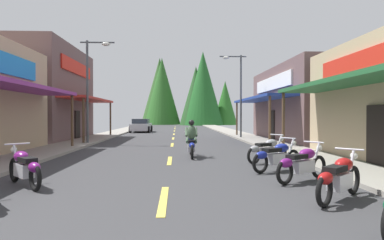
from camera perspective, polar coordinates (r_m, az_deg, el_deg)
name	(u,v)px	position (r m, az deg, el deg)	size (l,w,h in m)	color
ground	(173,141)	(23.32, -3.30, -3.64)	(9.37, 77.84, 0.10)	#38383A
sidewalk_left	(89,140)	(24.09, -17.27, -3.27)	(2.25, 77.84, 0.12)	gray
sidewalk_right	(255,139)	(23.96, 10.74, -3.27)	(2.25, 77.84, 0.12)	gray
centerline_dashes	(173,138)	(25.39, -3.25, -3.16)	(0.16, 51.39, 0.01)	#E0C64C
storefront_left_far	(16,94)	(26.80, -28.08, 4.02)	(10.43, 9.41, 6.61)	brown
storefront_right_far	(317,104)	(24.75, 20.72, 2.59)	(8.17, 11.44, 5.10)	brown
streetlamp_left	(92,77)	(20.84, -16.81, 7.08)	(2.02, 0.30, 6.23)	#474C51
streetlamp_right	(237,85)	(25.16, 7.76, 6.06)	(2.02, 0.30, 6.27)	#474C51
motorcycle_parked_right_1	(339,177)	(7.49, 24.05, -8.95)	(1.65, 1.51, 1.04)	black
motorcycle_parked_right_2	(302,163)	(9.26, 18.42, -7.06)	(1.82, 1.30, 1.04)	black
motorcycle_parked_right_3	(277,156)	(10.73, 14.39, -5.98)	(1.87, 1.21, 1.04)	black
motorcycle_parked_right_4	(267,150)	(12.57, 12.84, -4.98)	(1.84, 1.27, 1.04)	black
motorcycle_parked_left_2	(24,167)	(9.16, -26.90, -7.19)	(1.50, 1.66, 1.04)	black
rider_cruising_lead	(191,142)	(13.86, -0.10, -3.74)	(0.60, 2.14, 1.57)	black
parked_car_curbside	(141,126)	(35.21, -8.76, -0.96)	(2.14, 4.34, 1.40)	silver
treeline_backdrop	(183,92)	(63.80, -1.50, 4.78)	(18.53, 13.17, 13.49)	#254F23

